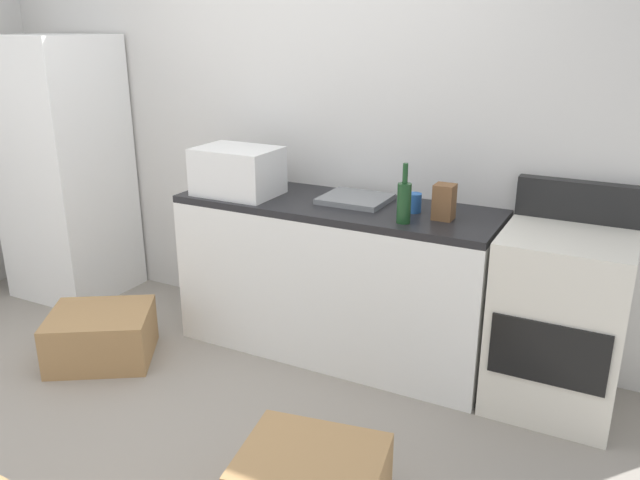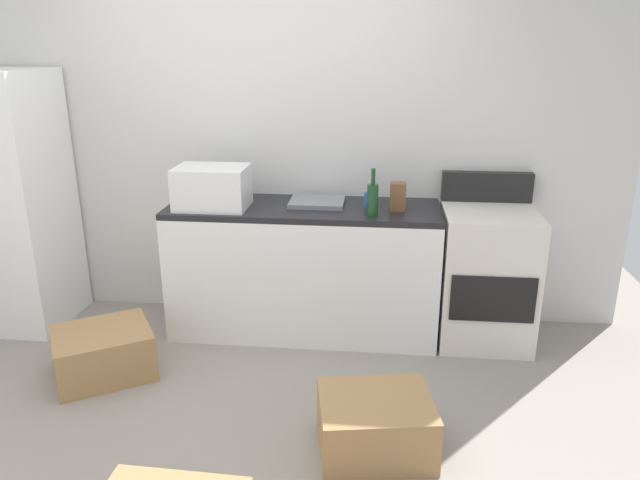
{
  "view_description": "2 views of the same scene",
  "coord_description": "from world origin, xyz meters",
  "px_view_note": "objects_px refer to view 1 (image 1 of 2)",
  "views": [
    {
      "loc": [
        1.78,
        -1.85,
        1.85
      ],
      "look_at": [
        0.47,
        0.68,
        0.87
      ],
      "focal_mm": 35.78,
      "sensor_mm": 36.0,
      "label": 1
    },
    {
      "loc": [
        0.81,
        -2.59,
        1.95
      ],
      "look_at": [
        0.45,
        0.81,
        0.8
      ],
      "focal_mm": 33.56,
      "sensor_mm": 36.0,
      "label": 2
    }
  ],
  "objects_px": {
    "wine_bottle": "(404,201)",
    "microwave": "(238,171)",
    "coffee_mug": "(414,203)",
    "stove_oven": "(559,318)",
    "knife_block": "(444,202)",
    "refrigerator": "(65,170)",
    "cardboard_box_large": "(101,336)"
  },
  "relations": [
    {
      "from": "refrigerator",
      "to": "coffee_mug",
      "type": "height_order",
      "value": "refrigerator"
    },
    {
      "from": "refrigerator",
      "to": "stove_oven",
      "type": "distance_m",
      "value": 3.3
    },
    {
      "from": "wine_bottle",
      "to": "microwave",
      "type": "bearing_deg",
      "value": 175.2
    },
    {
      "from": "refrigerator",
      "to": "knife_block",
      "type": "bearing_deg",
      "value": 0.44
    },
    {
      "from": "wine_bottle",
      "to": "cardboard_box_large",
      "type": "height_order",
      "value": "wine_bottle"
    },
    {
      "from": "refrigerator",
      "to": "cardboard_box_large",
      "type": "relative_size",
      "value": 3.19
    },
    {
      "from": "cardboard_box_large",
      "to": "stove_oven",
      "type": "bearing_deg",
      "value": 17.3
    },
    {
      "from": "stove_oven",
      "to": "knife_block",
      "type": "height_order",
      "value": "stove_oven"
    },
    {
      "from": "refrigerator",
      "to": "knife_block",
      "type": "xyz_separation_m",
      "value": [
        2.67,
        0.02,
        0.11
      ]
    },
    {
      "from": "wine_bottle",
      "to": "coffee_mug",
      "type": "distance_m",
      "value": 0.21
    },
    {
      "from": "coffee_mug",
      "to": "cardboard_box_large",
      "type": "relative_size",
      "value": 0.18
    },
    {
      "from": "microwave",
      "to": "cardboard_box_large",
      "type": "distance_m",
      "value": 1.22
    },
    {
      "from": "coffee_mug",
      "to": "knife_block",
      "type": "bearing_deg",
      "value": -16.35
    },
    {
      "from": "refrigerator",
      "to": "stove_oven",
      "type": "height_order",
      "value": "refrigerator"
    },
    {
      "from": "cardboard_box_large",
      "to": "wine_bottle",
      "type": "bearing_deg",
      "value": 18.97
    },
    {
      "from": "coffee_mug",
      "to": "cardboard_box_large",
      "type": "bearing_deg",
      "value": -154.52
    },
    {
      "from": "stove_oven",
      "to": "knife_block",
      "type": "distance_m",
      "value": 0.8
    },
    {
      "from": "coffee_mug",
      "to": "knife_block",
      "type": "height_order",
      "value": "knife_block"
    },
    {
      "from": "refrigerator",
      "to": "knife_block",
      "type": "height_order",
      "value": "refrigerator"
    },
    {
      "from": "refrigerator",
      "to": "stove_oven",
      "type": "xyz_separation_m",
      "value": [
        3.27,
        0.06,
        -0.42
      ]
    },
    {
      "from": "microwave",
      "to": "coffee_mug",
      "type": "height_order",
      "value": "microwave"
    },
    {
      "from": "wine_bottle",
      "to": "cardboard_box_large",
      "type": "bearing_deg",
      "value": -161.03
    },
    {
      "from": "microwave",
      "to": "coffee_mug",
      "type": "bearing_deg",
      "value": 6.42
    },
    {
      "from": "refrigerator",
      "to": "coffee_mug",
      "type": "bearing_deg",
      "value": 1.66
    },
    {
      "from": "microwave",
      "to": "wine_bottle",
      "type": "distance_m",
      "value": 1.05
    },
    {
      "from": "wine_bottle",
      "to": "knife_block",
      "type": "relative_size",
      "value": 1.67
    },
    {
      "from": "refrigerator",
      "to": "microwave",
      "type": "bearing_deg",
      "value": -1.68
    },
    {
      "from": "microwave",
      "to": "wine_bottle",
      "type": "xyz_separation_m",
      "value": [
        1.04,
        -0.09,
        -0.03
      ]
    },
    {
      "from": "stove_oven",
      "to": "coffee_mug",
      "type": "relative_size",
      "value": 11.0
    },
    {
      "from": "refrigerator",
      "to": "wine_bottle",
      "type": "distance_m",
      "value": 2.51
    },
    {
      "from": "stove_oven",
      "to": "knife_block",
      "type": "relative_size",
      "value": 6.11
    },
    {
      "from": "cardboard_box_large",
      "to": "coffee_mug",
      "type": "bearing_deg",
      "value": 25.48
    }
  ]
}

